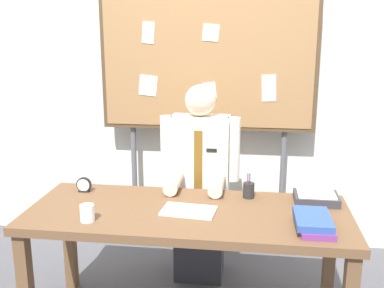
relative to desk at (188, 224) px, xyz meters
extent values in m
cube|color=silver|center=(0.00, 1.24, 0.69)|extent=(6.40, 0.08, 2.70)
cube|color=brown|center=(0.00, 0.00, 0.06)|extent=(1.86, 0.74, 0.05)
cube|color=brown|center=(-0.87, 0.31, -0.31)|extent=(0.07, 0.07, 0.70)
cube|color=brown|center=(0.87, 0.31, -0.31)|extent=(0.07, 0.07, 0.70)
cube|color=#2D2D33|center=(0.00, 0.60, -0.44)|extent=(0.34, 0.30, 0.44)
cube|color=silver|center=(0.00, 0.60, 0.15)|extent=(0.40, 0.22, 0.75)
sphere|color=beige|center=(0.00, 0.60, 0.64)|extent=(0.21, 0.21, 0.21)
cylinder|color=silver|center=(-0.23, 0.58, 0.31)|extent=(0.09, 0.09, 0.44)
cylinder|color=silver|center=(0.23, 0.58, 0.31)|extent=(0.09, 0.09, 0.44)
cylinder|color=beige|center=(-0.14, 0.34, 0.14)|extent=(0.09, 0.30, 0.09)
cylinder|color=beige|center=(0.14, 0.34, 0.14)|extent=(0.09, 0.30, 0.09)
cube|color=brown|center=(0.00, 0.49, 0.21)|extent=(0.06, 0.01, 0.49)
cube|color=black|center=(0.09, 0.49, 0.32)|extent=(0.07, 0.01, 0.02)
cube|color=#4C3823|center=(0.00, 1.04, 0.88)|extent=(1.65, 0.05, 1.07)
cube|color=olive|center=(0.00, 1.03, 0.88)|extent=(1.59, 0.04, 1.01)
cylinder|color=#59595E|center=(-0.60, 1.07, -0.15)|extent=(0.04, 0.04, 1.03)
cylinder|color=#59595E|center=(0.60, 1.07, -0.15)|extent=(0.04, 0.04, 1.03)
cube|color=silver|center=(-0.44, 1.01, 1.08)|extent=(0.10, 0.00, 0.17)
cube|color=silver|center=(0.03, 1.01, 1.08)|extent=(0.13, 0.00, 0.13)
cube|color=white|center=(0.47, 1.01, 0.68)|extent=(0.11, 0.00, 0.20)
cube|color=white|center=(-0.45, 1.01, 0.68)|extent=(0.15, 0.00, 0.17)
cube|color=silver|center=(0.02, 1.01, 0.65)|extent=(0.12, 0.00, 0.14)
cube|color=#72337F|center=(0.69, -0.16, 0.10)|extent=(0.18, 0.29, 0.03)
cube|color=#2D4C99|center=(0.68, -0.15, 0.14)|extent=(0.19, 0.29, 0.04)
cube|color=white|center=(0.01, -0.02, 0.09)|extent=(0.32, 0.22, 0.01)
cylinder|color=black|center=(-0.70, 0.22, 0.14)|extent=(0.10, 0.02, 0.10)
cylinder|color=white|center=(-0.70, 0.20, 0.14)|extent=(0.08, 0.00, 0.08)
cube|color=black|center=(-0.70, 0.22, 0.09)|extent=(0.07, 0.04, 0.01)
cylinder|color=white|center=(-0.52, -0.22, 0.13)|extent=(0.08, 0.08, 0.09)
cylinder|color=#262626|center=(0.34, 0.25, 0.13)|extent=(0.07, 0.07, 0.09)
cylinder|color=#263399|center=(0.35, 0.24, 0.17)|extent=(0.01, 0.01, 0.15)
cylinder|color=maroon|center=(0.34, 0.24, 0.17)|extent=(0.01, 0.01, 0.15)
cube|color=#333338|center=(0.75, 0.23, 0.11)|extent=(0.26, 0.20, 0.05)
cube|color=silver|center=(0.75, 0.23, 0.14)|extent=(0.22, 0.17, 0.01)
camera|label=1|loc=(0.35, -2.42, 1.10)|focal=42.58mm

